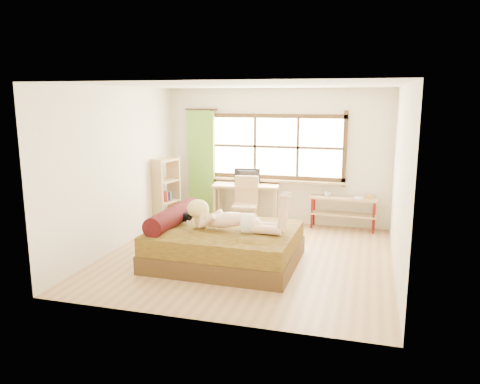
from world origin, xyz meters
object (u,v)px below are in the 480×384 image
(bookshelf, at_px, (165,191))
(kitten, at_px, (184,216))
(desk, at_px, (246,189))
(woman, at_px, (233,209))
(chair, at_px, (246,200))
(bed, at_px, (222,244))
(pipe_shelf, at_px, (344,206))

(bookshelf, bearing_deg, kitten, -42.93)
(desk, distance_m, bookshelf, 1.62)
(desk, bearing_deg, woman, -86.94)
(chair, bearing_deg, bookshelf, 177.84)
(bed, relative_size, desk, 1.62)
(woman, relative_size, bookshelf, 1.14)
(desk, height_order, chair, chair)
(pipe_shelf, distance_m, bookshelf, 3.52)
(bed, relative_size, woman, 1.45)
(kitten, relative_size, bookshelf, 0.25)
(desk, relative_size, chair, 1.34)
(bed, distance_m, bookshelf, 2.54)
(bed, relative_size, bookshelf, 1.66)
(chair, distance_m, bookshelf, 1.63)
(desk, bearing_deg, pipe_shelf, -3.71)
(bed, distance_m, pipe_shelf, 2.96)
(bed, height_order, kitten, bed)
(pipe_shelf, bearing_deg, desk, -173.37)
(woman, distance_m, chair, 2.04)
(woman, relative_size, chair, 1.50)
(bed, relative_size, pipe_shelf, 1.74)
(woman, xyz_separation_m, pipe_shelf, (1.49, 2.47, -0.41))
(bed, bearing_deg, desk, 96.71)
(kitten, distance_m, pipe_shelf, 3.32)
(kitten, bearing_deg, bed, -7.29)
(pipe_shelf, bearing_deg, bed, -122.06)
(desk, height_order, bookshelf, bookshelf)
(kitten, xyz_separation_m, pipe_shelf, (2.36, 2.32, -0.21))
(kitten, distance_m, chair, 1.92)
(kitten, bearing_deg, pipe_shelf, 45.57)
(desk, bearing_deg, kitten, -108.66)
(woman, distance_m, kitten, 0.90)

